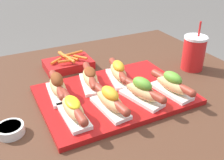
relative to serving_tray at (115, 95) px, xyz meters
The scene contains 11 objects.
serving_tray is the anchor object (origin of this frame).
hot_dog_0 0.19m from the serving_tray, 157.91° to the right, with size 0.06×0.20×0.06m.
hot_dog_1 0.11m from the serving_tray, 125.37° to the right, with size 0.07×0.20×0.08m.
hot_dog_2 0.11m from the serving_tray, 54.02° to the right, with size 0.10×0.20×0.08m.
hot_dog_3 0.20m from the serving_tray, 27.16° to the right, with size 0.08×0.20×0.08m.
hot_dog_4 0.20m from the serving_tray, 157.77° to the left, with size 0.07×0.20×0.08m.
hot_dog_5 0.11m from the serving_tray, 122.95° to the left, with size 0.09×0.20×0.07m.
hot_dog_6 0.10m from the serving_tray, 54.08° to the left, with size 0.09×0.20×0.08m.
sauce_bowl 0.35m from the serving_tray, behind, with size 0.08×0.08×0.03m.
drink_cup 0.40m from the serving_tray, ahead, with size 0.09×0.09×0.20m.
fries_basket 0.30m from the serving_tray, 103.12° to the left, with size 0.20×0.14×0.06m.
Camera 1 is at (-0.37, -0.74, 1.25)m, focal length 42.00 mm.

